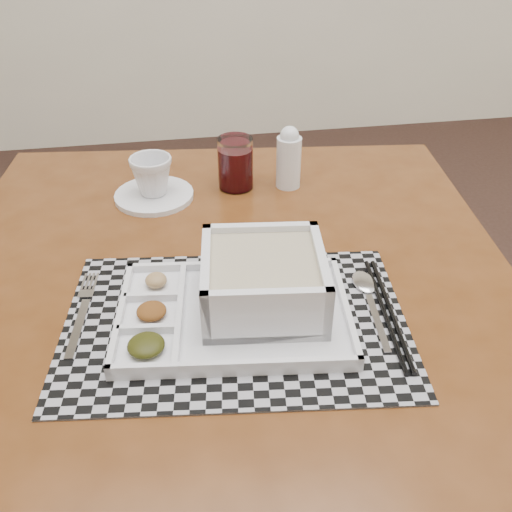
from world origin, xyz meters
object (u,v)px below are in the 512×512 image
at_px(serving_tray, 253,292).
at_px(creamer_bottle, 289,158).
at_px(dining_table, 227,302).
at_px(cup, 152,176).
at_px(juice_glass, 236,165).

bearing_deg(serving_tray, creamer_bottle, 70.53).
distance_m(dining_table, serving_tray, 0.16).
relative_size(cup, juice_glass, 0.78).
relative_size(dining_table, serving_tray, 2.94).
bearing_deg(juice_glass, serving_tray, -94.33).
xyz_separation_m(dining_table, serving_tray, (0.03, -0.11, 0.11)).
bearing_deg(cup, dining_table, -43.98).
distance_m(dining_table, cup, 0.29).
height_order(serving_tray, cup, serving_tray).
height_order(dining_table, creamer_bottle, creamer_bottle).
bearing_deg(dining_table, serving_tray, -77.61).
xyz_separation_m(serving_tray, creamer_bottle, (0.13, 0.37, 0.02)).
relative_size(dining_table, cup, 12.73).
distance_m(cup, creamer_bottle, 0.26).
distance_m(serving_tray, creamer_bottle, 0.39).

